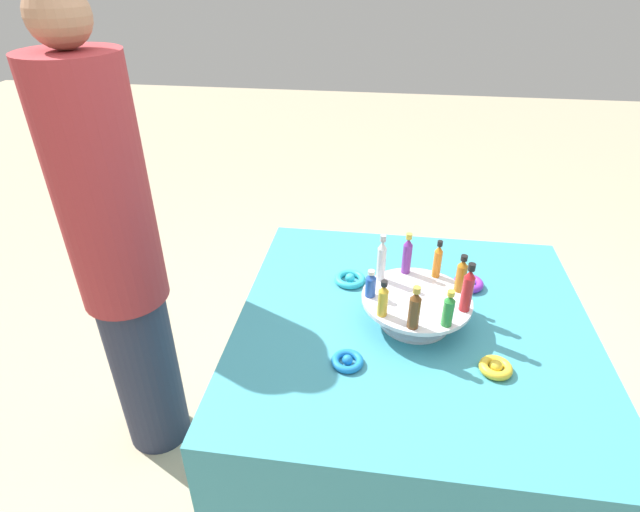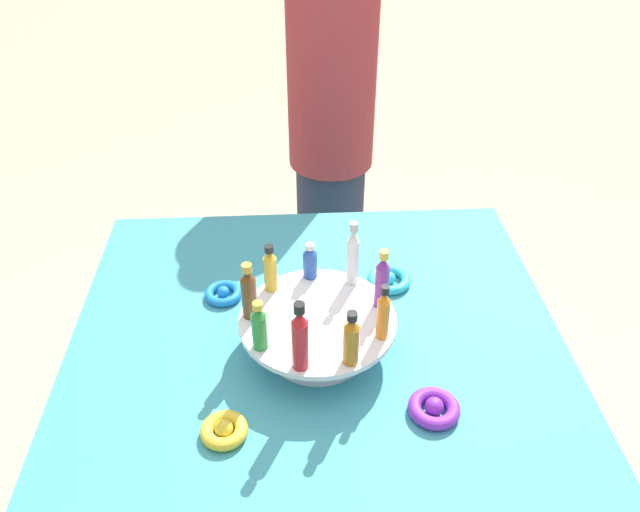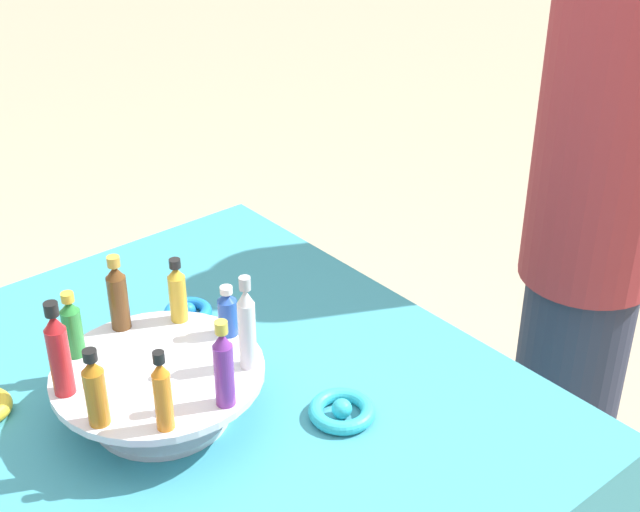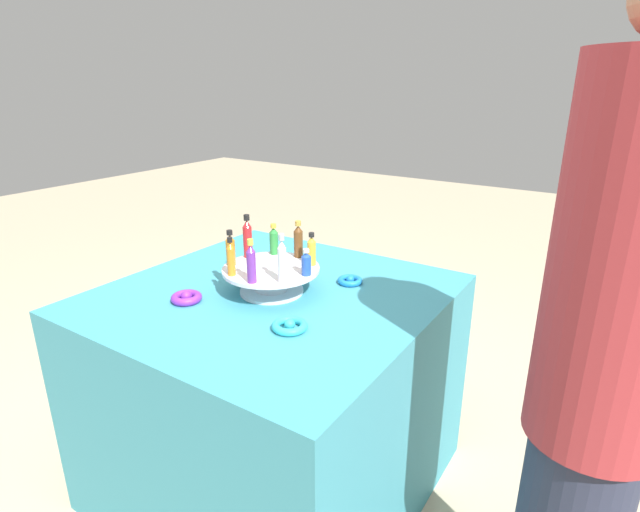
% 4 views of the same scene
% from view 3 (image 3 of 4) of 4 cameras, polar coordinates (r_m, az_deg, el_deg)
% --- Properties ---
extents(display_stand, '(0.32, 0.32, 0.09)m').
position_cam_3_polar(display_stand, '(1.36, -10.22, -8.21)').
color(display_stand, silver).
rests_on(display_stand, party_table).
extents(bottle_purple, '(0.03, 0.03, 0.14)m').
position_cam_3_polar(bottle_purple, '(1.23, -6.18, -7.07)').
color(bottle_purple, '#702D93').
rests_on(bottle_purple, display_stand).
extents(bottle_clear, '(0.03, 0.03, 0.15)m').
position_cam_3_polar(bottle_clear, '(1.29, -4.71, -4.50)').
color(bottle_clear, silver).
rests_on(bottle_clear, display_stand).
extents(bottle_blue, '(0.03, 0.03, 0.09)m').
position_cam_3_polar(bottle_blue, '(1.38, -5.94, -3.61)').
color(bottle_blue, '#234CAD').
rests_on(bottle_blue, display_stand).
extents(bottle_gold, '(0.03, 0.03, 0.11)m').
position_cam_3_polar(bottle_gold, '(1.42, -9.11, -2.31)').
color(bottle_gold, gold).
rests_on(bottle_gold, display_stand).
extents(bottle_brown, '(0.03, 0.03, 0.13)m').
position_cam_3_polar(bottle_brown, '(1.42, -12.82, -2.47)').
color(bottle_brown, brown).
rests_on(bottle_brown, display_stand).
extents(bottle_green, '(0.03, 0.03, 0.11)m').
position_cam_3_polar(bottle_green, '(1.37, -15.58, -4.38)').
color(bottle_green, '#288438').
rests_on(bottle_green, display_stand).
extents(bottle_red, '(0.03, 0.03, 0.15)m').
position_cam_3_polar(bottle_red, '(1.29, -16.38, -5.94)').
color(bottle_red, '#B21E23').
rests_on(bottle_red, display_stand).
extents(bottle_amber, '(0.03, 0.03, 0.12)m').
position_cam_3_polar(bottle_amber, '(1.23, -14.19, -8.32)').
color(bottle_amber, '#AD6B19').
rests_on(bottle_amber, display_stand).
extents(bottle_orange, '(0.02, 0.02, 0.12)m').
position_cam_3_polar(bottle_orange, '(1.20, -10.04, -8.67)').
color(bottle_orange, orange).
rests_on(bottle_orange, display_stand).
extents(ribbon_bow_teal, '(0.10, 0.10, 0.03)m').
position_cam_3_polar(ribbon_bow_teal, '(1.37, 1.41, -9.87)').
color(ribbon_bow_teal, '#2DB7CC').
rests_on(ribbon_bow_teal, party_table).
extents(ribbon_bow_blue, '(0.09, 0.09, 0.03)m').
position_cam_3_polar(ribbon_bow_blue, '(1.61, -8.45, -3.55)').
color(ribbon_bow_blue, blue).
rests_on(ribbon_bow_blue, party_table).
extents(person_figure, '(0.28, 0.28, 1.65)m').
position_cam_3_polar(person_figure, '(1.88, 17.22, 2.53)').
color(person_figure, '#282D42').
rests_on(person_figure, ground_plane).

